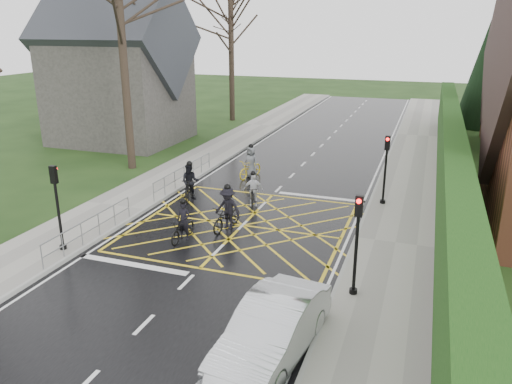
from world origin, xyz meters
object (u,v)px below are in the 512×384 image
Objects in this scene: cyclist_mid at (227,213)px; cyclist_front at (253,193)px; cyclist_back at (190,185)px; cyclist_lead at (251,166)px; cyclist_rear at (183,227)px; car at (272,330)px.

cyclist_mid is 2.85m from cyclist_front.
cyclist_back is 0.97× the size of cyclist_lead.
cyclist_front is (1.20, 4.39, 0.07)m from cyclist_rear.
cyclist_back is at bearing 132.26° from car.
cyclist_mid is 7.16m from cyclist_lead.
cyclist_back is 1.14× the size of cyclist_front.
cyclist_rear is 0.86× the size of cyclist_lead.
car is at bearing -51.05° from cyclist_mid.
cyclist_back is at bearing -93.40° from cyclist_lead.
cyclist_back is at bearing 115.08° from cyclist_rear.
cyclist_mid is at bearing -62.37° from cyclist_lead.
cyclist_lead is (-0.40, 8.52, 0.10)m from cyclist_rear.
cyclist_mid is 0.45× the size of car.
car is (4.11, -7.12, 0.06)m from cyclist_mid.
cyclist_lead is (1.43, 4.29, -0.07)m from cyclist_back.
cyclist_lead is (-1.56, 6.98, -0.05)m from cyclist_mid.
cyclist_front is at bearing -13.27° from cyclist_back.
cyclist_mid reaches higher than car.
cyclist_front is 0.37× the size of car.
cyclist_front is (0.04, 2.85, -0.08)m from cyclist_mid.
cyclist_rear is at bearing -123.32° from cyclist_front.
cyclist_mid is (2.99, -2.69, -0.02)m from cyclist_back.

